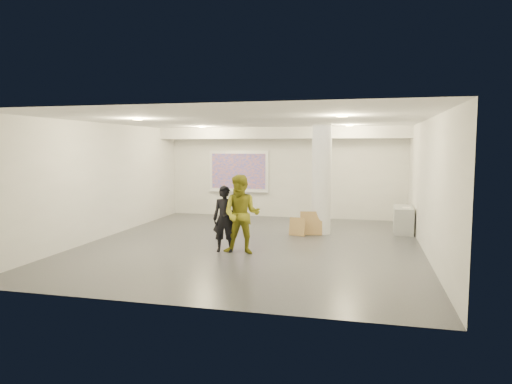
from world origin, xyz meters
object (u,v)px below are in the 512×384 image
(column, at_px, (321,179))
(man, at_px, (242,214))
(projection_screen, at_px, (239,172))
(credenza, at_px, (403,220))
(woman, at_px, (225,219))

(column, relative_size, man, 1.70)
(projection_screen, xyz_separation_m, credenza, (5.32, -1.95, -1.17))
(projection_screen, height_order, credenza, projection_screen)
(column, bearing_deg, woman, -125.16)
(credenza, distance_m, man, 5.13)
(man, bearing_deg, column, 61.46)
(projection_screen, distance_m, credenza, 5.78)
(projection_screen, relative_size, woman, 1.39)
(projection_screen, xyz_separation_m, man, (1.61, -5.46, -0.64))
(projection_screen, distance_m, woman, 5.55)
(column, bearing_deg, man, -117.89)
(column, xyz_separation_m, woman, (-1.91, -2.71, -0.75))
(projection_screen, height_order, man, projection_screen)
(man, bearing_deg, woman, 166.29)
(credenza, bearing_deg, woman, -138.41)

